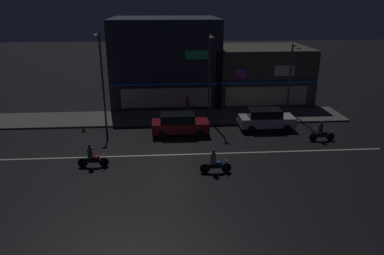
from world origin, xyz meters
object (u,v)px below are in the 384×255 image
object	(u,v)px
streetlamp_west	(101,70)
streetlamp_east	(291,73)
parked_car_trailing	(266,119)
traffic_cone	(83,129)
streetlamp_mid	(209,70)
parked_car_near_kerb	(180,124)
motorcycle_following	(322,133)
pedestrian_on_sidewalk	(187,105)
motorcycle_lead	(92,158)
motorcycle_opposite_lane	(215,163)

from	to	relation	value
streetlamp_west	streetlamp_east	distance (m)	16.11
parked_car_trailing	traffic_cone	bearing A→B (deg)	178.37
streetlamp_east	streetlamp_west	bearing A→B (deg)	-175.58
streetlamp_mid	parked_car_near_kerb	world-z (taller)	streetlamp_mid
streetlamp_west	traffic_cone	size ratio (longest dim) A/B	13.36
motorcycle_following	streetlamp_west	bearing A→B (deg)	168.58
streetlamp_west	streetlamp_mid	size ratio (longest dim) A/B	1.03
pedestrian_on_sidewalk	motorcycle_lead	bearing A→B (deg)	-173.30
pedestrian_on_sidewalk	motorcycle_following	xyz separation A→B (m)	(9.43, -6.78, -0.33)
pedestrian_on_sidewalk	parked_car_trailing	world-z (taller)	pedestrian_on_sidewalk
streetlamp_west	motorcycle_opposite_lane	size ratio (longest dim) A/B	3.87
parked_car_near_kerb	motorcycle_lead	world-z (taller)	parked_car_near_kerb
parked_car_near_kerb	motorcycle_opposite_lane	size ratio (longest dim) A/B	2.26
streetlamp_west	motorcycle_lead	xyz separation A→B (m)	(0.49, -8.51, -3.82)
streetlamp_west	pedestrian_on_sidewalk	world-z (taller)	streetlamp_west
parked_car_trailing	motorcycle_lead	distance (m)	13.92
motorcycle_lead	motorcycle_opposite_lane	distance (m)	7.57
parked_car_near_kerb	parked_car_trailing	xyz separation A→B (m)	(6.91, 0.74, 0.00)
streetlamp_west	parked_car_near_kerb	distance (m)	7.77
streetlamp_mid	pedestrian_on_sidewalk	xyz separation A→B (m)	(-1.72, 1.55, -3.38)
motorcycle_lead	motorcycle_following	world-z (taller)	same
motorcycle_following	streetlamp_east	bearing A→B (deg)	99.61
streetlamp_east	motorcycle_opposite_lane	bearing A→B (deg)	-126.18
parked_car_near_kerb	motorcycle_opposite_lane	bearing A→B (deg)	-74.59
streetlamp_mid	streetlamp_east	bearing A→B (deg)	9.70
streetlamp_east	motorcycle_following	size ratio (longest dim) A/B	3.22
streetlamp_mid	traffic_cone	distance (m)	11.09
streetlamp_mid	traffic_cone	world-z (taller)	streetlamp_mid
parked_car_near_kerb	motorcycle_lead	bearing A→B (deg)	-136.58
parked_car_near_kerb	streetlamp_west	bearing A→B (deg)	152.44
parked_car_near_kerb	parked_car_trailing	bearing A→B (deg)	6.11
streetlamp_east	motorcycle_opposite_lane	distance (m)	14.10
motorcycle_opposite_lane	parked_car_near_kerb	bearing A→B (deg)	-82.38
streetlamp_east	pedestrian_on_sidewalk	distance (m)	9.49
pedestrian_on_sidewalk	parked_car_trailing	xyz separation A→B (m)	(6.02, -3.98, -0.09)
streetlamp_west	streetlamp_east	world-z (taller)	streetlamp_west
parked_car_trailing	streetlamp_east	bearing A→B (deg)	50.60
parked_car_near_kerb	streetlamp_mid	bearing A→B (deg)	50.59
streetlamp_mid	motorcycle_opposite_lane	world-z (taller)	streetlamp_mid
streetlamp_east	parked_car_trailing	xyz separation A→B (m)	(-3.03, -3.69, -2.94)
pedestrian_on_sidewalk	traffic_cone	world-z (taller)	pedestrian_on_sidewalk
streetlamp_west	pedestrian_on_sidewalk	bearing A→B (deg)	12.36
motorcycle_lead	traffic_cone	world-z (taller)	motorcycle_lead
streetlamp_west	motorcycle_lead	bearing A→B (deg)	-86.71
streetlamp_mid	streetlamp_west	bearing A→B (deg)	179.92
pedestrian_on_sidewalk	parked_car_near_kerb	bearing A→B (deg)	-151.06
streetlamp_east	motorcycle_lead	bearing A→B (deg)	-147.94
pedestrian_on_sidewalk	motorcycle_lead	distance (m)	11.97
motorcycle_lead	streetlamp_mid	bearing A→B (deg)	-139.52
motorcycle_following	pedestrian_on_sidewalk	bearing A→B (deg)	150.56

